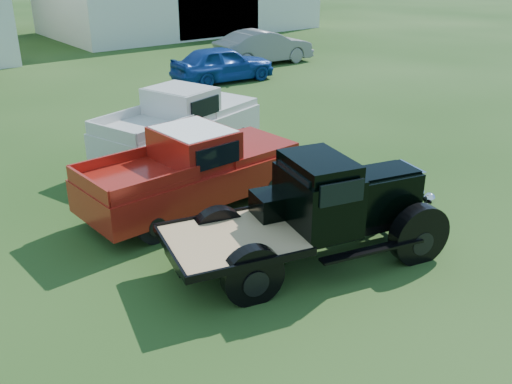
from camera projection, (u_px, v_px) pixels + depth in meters
ground at (290, 274)px, 9.63m from camera, size 120.00×120.00×0.00m
vintage_flatbed at (312, 211)px, 9.69m from camera, size 5.12×3.00×1.90m
red_pickup at (191, 170)px, 11.70m from camera, size 4.89×2.12×1.74m
white_pickup at (179, 124)px, 14.67m from camera, size 5.14×3.18×1.76m
misc_car_blue at (223, 64)px, 22.93m from camera, size 4.35×2.07×1.44m
misc_car_grey at (264, 47)px, 26.39m from camera, size 4.77×2.04×1.53m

